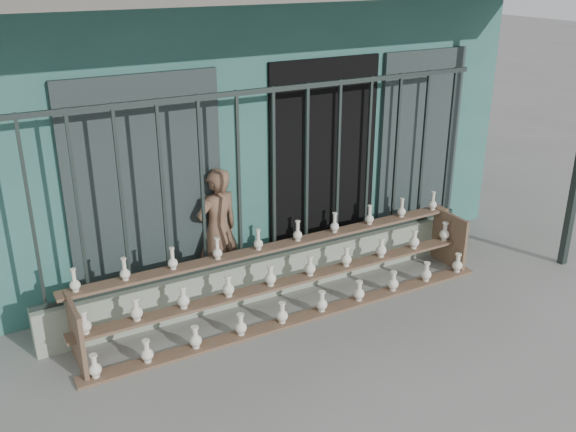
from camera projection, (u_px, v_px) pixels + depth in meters
ground at (340, 350)px, 5.99m from camera, size 60.00×60.00×0.00m
workshop_building at (175, 97)px, 8.82m from camera, size 7.40×6.60×3.21m
parapet_wall at (275, 273)px, 6.96m from camera, size 5.00×0.20×0.45m
security_fence at (274, 175)px, 6.54m from camera, size 5.00×0.04×1.80m
shelf_rack at (291, 278)px, 6.57m from camera, size 4.50×0.68×0.85m
elderly_woman at (218, 230)px, 6.87m from camera, size 0.57×0.44×1.39m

